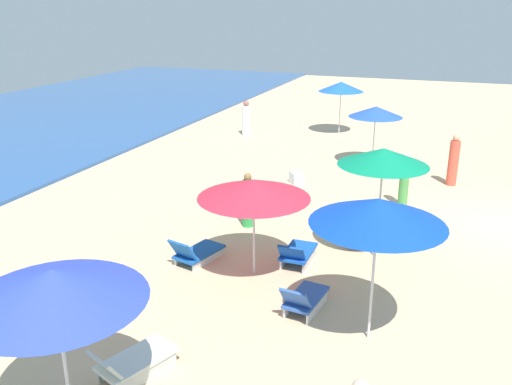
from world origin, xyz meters
name	(u,v)px	position (x,y,z in m)	size (l,w,h in m)	color
ground_plane	(510,227)	(0.00, 0.00, 0.00)	(60.00, 60.00, 0.00)	#E3B88C
umbrella_0	(54,285)	(-10.24, 6.35, 2.28)	(2.46, 2.46, 2.51)	silver
lounge_chair_0_1	(132,362)	(-9.00, 6.13, 0.28)	(1.50, 1.08, 0.69)	silver
umbrella_1	(254,189)	(-4.93, 5.57, 2.01)	(2.46, 2.46, 2.22)	silver
lounge_chair_1_0	(297,254)	(-4.18, 4.78, 0.28)	(1.28, 0.63, 0.70)	silver
lounge_chair_1_1	(196,252)	(-4.90, 7.04, 0.25)	(1.47, 0.93, 0.73)	silver
umbrella_3	(378,211)	(-6.54, 2.73, 2.47)	(2.33, 2.33, 2.70)	silver
lounge_chair_3_0	(304,299)	(-6.12, 4.07, 0.28)	(1.36, 0.71, 0.76)	silver
umbrella_4	(376,112)	(4.69, 4.49, 2.03)	(1.96, 1.96, 2.23)	silver
umbrella_5	(383,157)	(-3.13, 3.13, 2.49)	(2.07, 2.07, 2.69)	silver
lounge_chair_5_0	(366,233)	(-2.37, 3.51, 0.25)	(1.62, 0.98, 0.61)	silver
umbrella_6	(341,87)	(9.49, 6.82, 2.17)	(2.05, 2.05, 2.39)	silver
beachgoer_0	(246,119)	(7.63, 10.73, 0.74)	(0.42, 0.42, 1.60)	white
beachgoer_1	(248,202)	(-2.42, 6.71, 0.70)	(0.43, 0.43, 1.51)	green
beachgoer_3	(453,162)	(3.29, 1.64, 0.81)	(0.47, 0.47, 1.72)	#E6523F
beachgoer_4	(404,181)	(0.64, 2.94, 0.80)	(0.34, 0.34, 1.66)	#4A9A4A
beach_ball_0	(156,345)	(-8.31, 6.11, 0.15)	(0.31, 0.31, 0.31)	red
cooler_box_1	(297,178)	(1.61, 6.53, 0.19)	(0.49, 0.37, 0.39)	white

